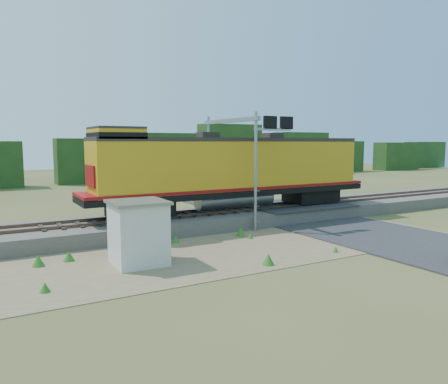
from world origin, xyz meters
TOP-DOWN VIEW (x-y plane):
  - ground at (0.00, 0.00)m, footprint 140.00×140.00m
  - ballast at (0.00, 6.00)m, footprint 70.00×5.00m
  - rails at (0.00, 6.00)m, footprint 70.00×1.54m
  - dirt_shoulder at (-2.00, 0.50)m, footprint 26.00×8.00m
  - road at (7.00, 0.74)m, footprint 7.00×66.00m
  - tree_line_north at (0.00, 38.00)m, footprint 130.00×3.00m
  - weed_clumps at (-3.50, 0.10)m, footprint 15.00×6.20m
  - locomotive at (1.99, 6.00)m, footprint 18.93×2.89m
  - shed at (-6.02, 0.03)m, footprint 2.28×2.28m
  - signal_gantry at (2.24, 5.35)m, footprint 2.67×6.20m

SIDE VIEW (x-z plane):
  - ground at x=0.00m, z-range 0.00..0.00m
  - weed_clumps at x=-3.50m, z-range -0.28..0.28m
  - dirt_shoulder at x=-2.00m, z-range 0.00..0.03m
  - road at x=7.00m, z-range -0.34..0.52m
  - ballast at x=0.00m, z-range 0.00..0.80m
  - rails at x=0.00m, z-range 0.80..0.96m
  - shed at x=-6.02m, z-range 0.02..2.68m
  - tree_line_north at x=0.00m, z-range -0.18..6.32m
  - locomotive at x=1.99m, z-range 0.93..5.81m
  - signal_gantry at x=2.24m, z-range 1.70..8.43m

